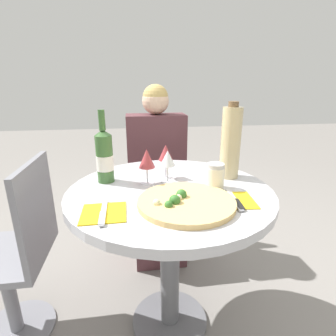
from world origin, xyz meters
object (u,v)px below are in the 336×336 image
Objects in this scene: pizza_large at (186,202)px; wine_bottle at (105,156)px; dining_table at (170,218)px; tall_carafe at (231,143)px; chair_behind_diner at (156,189)px; chair_empty_side at (16,257)px; seated_diner at (158,184)px.

wine_bottle is at bearing 136.94° from pizza_large.
tall_carafe is (0.29, 0.10, 0.30)m from dining_table.
chair_behind_diner is 1.00× the size of chair_empty_side.
seated_diner is 3.31× the size of tall_carafe.
dining_table is at bearing 89.05° from seated_diner.
dining_table is 0.75× the size of seated_diner.
seated_diner reaches higher than pizza_large.
pizza_large reaches higher than dining_table.
wine_bottle is at bearing -81.13° from chair_empty_side.
dining_table is 2.69× the size of wine_bottle.
chair_behind_diner is at bearing 113.42° from tall_carafe.
chair_empty_side is 2.45× the size of tall_carafe.
chair_empty_side is 2.68× the size of wine_bottle.
chair_empty_side is 1.09m from tall_carafe.
pizza_large is (0.03, -0.16, 0.15)m from dining_table.
tall_carafe is (0.28, -0.65, 0.48)m from chair_behind_diner.
wine_bottle is (-0.28, -0.64, 0.43)m from chair_behind_diner.
chair_empty_side is (-0.69, -0.70, 0.00)m from chair_behind_diner.
chair_behind_diner is 0.74× the size of seated_diner.
pizza_large is 1.03× the size of tall_carafe.
seated_diner reaches higher than chair_behind_diner.
seated_diner is 1.35× the size of chair_empty_side.
tall_carafe is at bearing -1.93° from wine_bottle.
tall_carafe is (0.98, 0.05, 0.48)m from chair_empty_side.
pizza_large is 0.40m from tall_carafe.
pizza_large is at bearing -78.42° from dining_table.
wine_bottle is (-0.28, -0.50, 0.35)m from seated_diner.
chair_behind_diner is (0.01, 0.76, -0.18)m from dining_table.
tall_carafe is (0.57, -0.02, 0.05)m from wine_bottle.
dining_table is 2.40× the size of pizza_large.
wine_bottle reaches higher than dining_table.
dining_table is 1.01× the size of chair_behind_diner.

